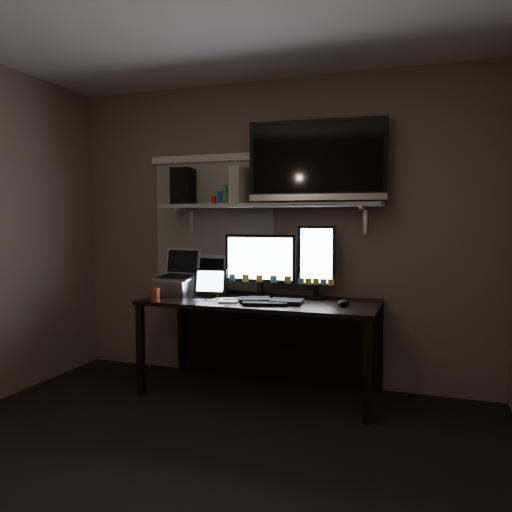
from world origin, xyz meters
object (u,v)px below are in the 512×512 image
at_px(speaker, 183,186).
at_px(keyboard, 270,301).
at_px(monitor_landscape, 260,265).
at_px(desk, 265,320).
at_px(game_console, 240,186).
at_px(cup, 155,295).
at_px(tablet, 211,283).
at_px(mouse, 343,303).
at_px(monitor_portrait, 317,262).
at_px(laptop, 176,273).
at_px(tv, 317,162).

bearing_deg(speaker, keyboard, -27.94).
relative_size(monitor_landscape, speaker, 1.93).
bearing_deg(desk, game_console, 161.37).
bearing_deg(cup, tablet, 46.33).
height_order(mouse, tablet, tablet).
bearing_deg(game_console, mouse, -10.58).
bearing_deg(monitor_portrait, desk, -172.07).
distance_m(desk, tablet, 0.52).
xyz_separation_m(mouse, cup, (-1.39, -0.26, 0.03)).
bearing_deg(desk, speaker, 174.50).
bearing_deg(mouse, speaker, -176.40).
relative_size(monitor_portrait, laptop, 1.56).
xyz_separation_m(desk, mouse, (0.65, -0.17, 0.20)).
distance_m(tv, game_console, 0.65).
xyz_separation_m(laptop, speaker, (-0.02, 0.18, 0.72)).
bearing_deg(tablet, tv, 6.06).
bearing_deg(speaker, monitor_landscape, -12.78).
relative_size(monitor_landscape, monitor_portrait, 1.01).
height_order(monitor_landscape, game_console, game_console).
bearing_deg(speaker, game_console, -8.63).
bearing_deg(tablet, cup, -141.53).
relative_size(cup, tv, 0.10).
bearing_deg(mouse, keyboard, -161.90).
relative_size(desk, monitor_portrait, 3.08).
height_order(desk, keyboard, keyboard).
relative_size(monitor_portrait, speaker, 1.91).
bearing_deg(keyboard, tablet, 153.50).
height_order(game_console, speaker, speaker).
height_order(monitor_portrait, tv, tv).
distance_m(monitor_portrait, keyboard, 0.49).
distance_m(laptop, tv, 1.44).
relative_size(mouse, tablet, 0.46).
distance_m(tablet, game_console, 0.83).
height_order(mouse, tv, tv).
distance_m(game_console, speaker, 0.52).
bearing_deg(monitor_landscape, cup, -145.61).
relative_size(mouse, speaker, 0.40).
xyz_separation_m(monitor_landscape, monitor_portrait, (0.45, 0.04, 0.03)).
xyz_separation_m(tablet, speaker, (-0.33, 0.18, 0.79)).
relative_size(keyboard, tablet, 1.90).
height_order(monitor_portrait, tablet, monitor_portrait).
height_order(monitor_landscape, mouse, monitor_landscape).
height_order(monitor_landscape, speaker, speaker).
xyz_separation_m(mouse, speaker, (-1.41, 0.25, 0.88)).
height_order(monitor_landscape, keyboard, monitor_landscape).
height_order(tablet, tv, tv).
height_order(tv, game_console, tv).
relative_size(monitor_landscape, game_console, 1.98).
height_order(tv, speaker, tv).
bearing_deg(monitor_portrait, cup, -158.31).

